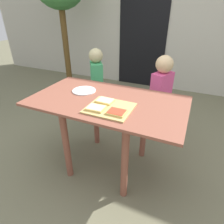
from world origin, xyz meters
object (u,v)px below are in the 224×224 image
pizza_slice_far_left (105,101)px  pizza_slice_near_right (116,112)px  dining_table (108,112)px  plate_white_left (84,91)px  child_right (161,92)px  pizza_slice_near_left (96,108)px  cutting_board (110,108)px  child_left (97,82)px

pizza_slice_far_left → pizza_slice_near_right: 0.21m
dining_table → pizza_slice_far_left: 0.16m
plate_white_left → child_right: 0.90m
pizza_slice_near_left → plate_white_left: (-0.28, 0.29, -0.02)m
cutting_board → pizza_slice_near_right: 0.10m
child_right → pizza_slice_near_right: bearing=-99.4°
dining_table → pizza_slice_near_right: (0.17, -0.20, 0.14)m
child_right → child_left: bearing=178.1°
pizza_slice_far_left → pizza_slice_near_left: size_ratio=1.00×
pizza_slice_far_left → plate_white_left: bearing=153.6°
dining_table → child_left: 0.92m
dining_table → child_right: child_right is taller
cutting_board → dining_table: bearing=121.6°
pizza_slice_far_left → pizza_slice_near_right: size_ratio=1.03×
plate_white_left → pizza_slice_near_right: bearing=-32.2°
cutting_board → child_left: child_left is taller
cutting_board → plate_white_left: (-0.37, 0.22, -0.00)m
cutting_board → child_left: 1.10m
child_left → plate_white_left: bearing=-70.9°
pizza_slice_near_left → pizza_slice_near_right: (0.17, 0.00, 0.00)m
cutting_board → pizza_slice_near_left: pizza_slice_near_left is taller
cutting_board → pizza_slice_near_left: 0.11m
dining_table → pizza_slice_near_left: 0.25m
plate_white_left → child_left: child_left is taller
cutting_board → pizza_slice_far_left: size_ratio=2.46×
plate_white_left → cutting_board: bearing=-31.2°
dining_table → pizza_slice_far_left: (0.01, -0.06, 0.14)m
dining_table → pizza_slice_near_left: (0.00, -0.21, 0.14)m
cutting_board → pizza_slice_far_left: (-0.08, 0.08, 0.01)m
pizza_slice_near_left → child_right: size_ratio=0.14×
pizza_slice_near_left → plate_white_left: bearing=134.7°
dining_table → cutting_board: 0.21m
plate_white_left → child_left: size_ratio=0.22×
pizza_slice_near_right → plate_white_left: bearing=147.8°
dining_table → pizza_slice_near_right: size_ratio=9.58×
child_left → child_right: (0.84, -0.03, 0.01)m
plate_white_left → child_left: bearing=109.1°
child_right → pizza_slice_near_left: bearing=-108.8°
pizza_slice_far_left → child_right: bearing=68.4°
pizza_slice_near_left → child_right: child_right is taller
pizza_slice_near_left → pizza_slice_far_left: bearing=87.7°
plate_white_left → child_right: size_ratio=0.22×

